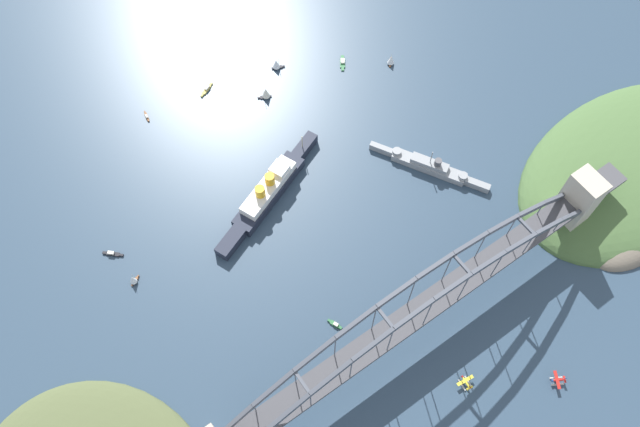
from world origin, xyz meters
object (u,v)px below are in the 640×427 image
naval_cruiser (430,166)px  small_boat_8 (266,93)px  seaplane_taxiing_near_bridge (558,380)px  small_boat_7 (343,62)px  small_boat_1 (133,280)px  small_boat_6 (391,60)px  small_boat_0 (147,116)px  ocean_liner (268,191)px  small_boat_3 (207,89)px  small_boat_4 (276,64)px  seaplane_second_in_formation (465,382)px  small_boat_2 (112,254)px  harbor_arch_bridge (415,315)px  small_boat_5 (335,324)px

naval_cruiser → small_boat_8: naval_cruiser is taller
seaplane_taxiing_near_bridge → small_boat_7: size_ratio=0.76×
small_boat_1 → small_boat_6: (207.39, 41.37, -0.25)m
small_boat_0 → small_boat_6: 159.41m
small_boat_1 → ocean_liner: bearing=2.1°
small_boat_1 → small_boat_0: bearing=58.8°
small_boat_3 → small_boat_4: bearing=-12.7°
seaplane_taxiing_near_bridge → small_boat_7: bearing=81.5°
small_boat_0 → small_boat_4: bearing=-8.8°
seaplane_taxiing_near_bridge → ocean_liner: bearing=109.0°
small_boat_4 → small_boat_6: size_ratio=1.11×
small_boat_1 → small_boat_7: (182.17, 59.75, -3.05)m
seaplane_second_in_formation → small_boat_2: 199.57m
seaplane_second_in_formation → small_boat_3: size_ratio=0.81×
harbor_arch_bridge → small_boat_3: size_ratio=24.25×
seaplane_second_in_formation → small_boat_6: small_boat_6 is taller
small_boat_0 → small_boat_4: 88.62m
naval_cruiser → seaplane_second_in_formation: size_ratio=6.96×
small_boat_5 → ocean_liner: bearing=80.7°
small_boat_3 → small_boat_6: bearing=-24.6°
small_boat_0 → small_boat_2: bearing=-129.2°
ocean_liner → small_boat_2: (-90.74, 18.47, -4.69)m
small_boat_3 → small_boat_4: size_ratio=1.38×
small_boat_2 → small_boat_5: small_boat_2 is taller
small_boat_3 → ocean_liner: bearing=-96.4°
small_boat_5 → small_boat_7: bearing=52.7°
harbor_arch_bridge → small_boat_7: (78.63, 165.96, -24.97)m
naval_cruiser → seaplane_taxiing_near_bridge: size_ratio=7.55×
small_boat_0 → small_boat_2: size_ratio=0.92×
seaplane_taxiing_near_bridge → small_boat_8: size_ratio=0.93×
small_boat_3 → small_boat_7: size_ratio=1.01×
seaplane_second_in_formation → small_boat_7: (72.35, 203.09, -1.18)m
naval_cruiser → small_boat_7: naval_cruiser is taller
ocean_liner → small_boat_8: (37.70, 61.54, -1.25)m
naval_cruiser → small_boat_8: size_ratio=7.05×
seaplane_second_in_formation → small_boat_7: size_ratio=0.82×
small_boat_1 → small_boat_5: (74.55, -81.49, -3.00)m
small_boat_8 → small_boat_4: bearing=41.1°
small_boat_7 → small_boat_8: (-56.02, 5.08, 3.61)m
ocean_liner → small_boat_4: bearing=54.1°
small_boat_5 → small_boat_7: (107.62, 141.24, -0.06)m
seaplane_second_in_formation → small_boat_0: 243.58m
small_boat_2 → small_boat_3: small_boat_2 is taller
small_boat_1 → small_boat_3: 134.27m
small_boat_0 → small_boat_5: size_ratio=1.02×
small_boat_2 → small_boat_5: 128.70m
small_boat_6 → small_boat_8: bearing=163.9°
seaplane_taxiing_near_bridge → small_boat_2: bearing=128.2°
naval_cruiser → small_boat_6: naval_cruiser is taller
ocean_liner → small_boat_3: ocean_liner is taller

